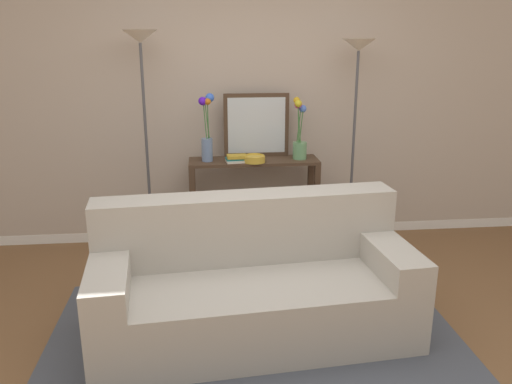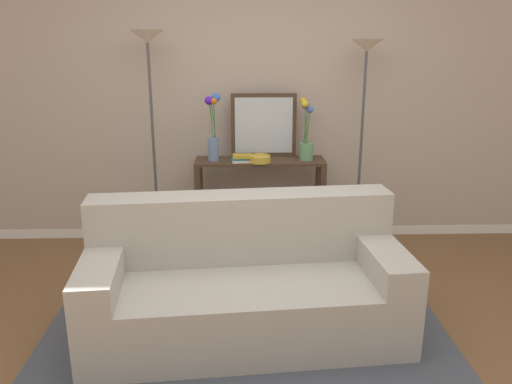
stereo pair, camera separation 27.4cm
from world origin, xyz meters
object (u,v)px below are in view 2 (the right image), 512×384
object	(u,v)px
fruit_bowl	(260,159)
book_row_under_console	(228,242)
vase_tall_flowers	(213,132)
floor_lamp_left	(150,82)
vase_short_flowers	(306,136)
wall_mirror	(264,125)
floor_lamp_right	(364,88)
book_stack	(242,158)
console_table	(260,189)
couch	(245,288)

from	to	relation	value
fruit_bowl	book_row_under_console	bearing A→B (deg)	162.09
fruit_bowl	vase_tall_flowers	bearing A→B (deg)	169.30
floor_lamp_left	vase_tall_flowers	world-z (taller)	floor_lamp_left
vase_short_flowers	book_row_under_console	world-z (taller)	vase_short_flowers
floor_lamp_left	wall_mirror	xyz separation A→B (m)	(0.95, 0.20, -0.40)
floor_lamp_right	fruit_bowl	size ratio (longest dim) A/B	10.03
book_stack	console_table	bearing A→B (deg)	24.77
couch	floor_lamp_left	size ratio (longest dim) A/B	1.08
floor_lamp_left	book_stack	xyz separation A→B (m)	(0.76, -0.01, -0.65)
fruit_bowl	book_stack	distance (m)	0.15
couch	floor_lamp_right	world-z (taller)	floor_lamp_right
floor_lamp_right	book_stack	xyz separation A→B (m)	(-1.03, -0.01, -0.60)
book_row_under_console	floor_lamp_right	bearing A→B (deg)	-3.15
floor_lamp_left	vase_short_flowers	size ratio (longest dim) A/B	3.53
wall_mirror	book_row_under_console	size ratio (longest dim) A/B	1.72
console_table	book_stack	bearing A→B (deg)	-155.23
console_table	fruit_bowl	xyz separation A→B (m)	(-0.00, -0.09, 0.30)
couch	floor_lamp_left	bearing A→B (deg)	119.36
vase_tall_flowers	fruit_bowl	world-z (taller)	vase_tall_flowers
vase_tall_flowers	book_stack	xyz separation A→B (m)	(0.25, -0.05, -0.22)
console_table	book_row_under_console	xyz separation A→B (m)	(-0.30, 0.00, -0.51)
console_table	vase_short_flowers	world-z (taller)	vase_short_flowers
console_table	wall_mirror	size ratio (longest dim) A/B	1.96
wall_mirror	vase_tall_flowers	bearing A→B (deg)	-161.17
wall_mirror	vase_short_flowers	world-z (taller)	wall_mirror
book_stack	book_row_under_console	distance (m)	0.82
fruit_bowl	book_row_under_console	xyz separation A→B (m)	(-0.29, 0.09, -0.81)
couch	console_table	bearing A→B (deg)	84.07
couch	floor_lamp_right	bearing A→B (deg)	53.13
floor_lamp_right	book_row_under_console	distance (m)	1.83
book_stack	book_row_under_console	bearing A→B (deg)	153.21
vase_tall_flowers	couch	bearing A→B (deg)	-79.70
console_table	vase_tall_flowers	size ratio (longest dim) A/B	1.95
floor_lamp_left	vase_tall_flowers	bearing A→B (deg)	5.13
wall_mirror	book_stack	size ratio (longest dim) A/B	2.82
book_row_under_console	vase_short_flowers	bearing A→B (deg)	-0.53
floor_lamp_left	book_stack	distance (m)	1.00
book_stack	couch	bearing A→B (deg)	-89.75
console_table	vase_short_flowers	xyz separation A→B (m)	(0.40, -0.01, 0.48)
book_row_under_console	vase_tall_flowers	bearing A→B (deg)	-170.38
console_table	fruit_bowl	size ratio (longest dim) A/B	6.16
book_row_under_console	book_stack	bearing A→B (deg)	-26.79
vase_tall_flowers	fruit_bowl	xyz separation A→B (m)	(0.40, -0.08, -0.22)
fruit_bowl	vase_short_flowers	bearing A→B (deg)	12.19
floor_lamp_left	floor_lamp_right	size ratio (longest dim) A/B	1.04
floor_lamp_left	floor_lamp_right	distance (m)	1.79
couch	floor_lamp_left	world-z (taller)	floor_lamp_left
floor_lamp_left	couch	bearing A→B (deg)	-60.64
couch	vase_tall_flowers	world-z (taller)	vase_tall_flowers
wall_mirror	vase_short_flowers	bearing A→B (deg)	-20.80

